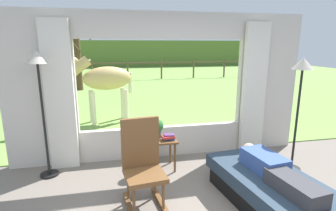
% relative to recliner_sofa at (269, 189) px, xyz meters
% --- Properties ---
extents(back_wall_with_window, '(5.20, 0.12, 2.55)m').
position_rel_recliner_sofa_xyz_m(back_wall_with_window, '(-1.02, 1.82, 1.03)').
color(back_wall_with_window, beige).
rests_on(back_wall_with_window, ground_plane).
extents(curtain_panel_left, '(0.44, 0.10, 2.40)m').
position_rel_recliner_sofa_xyz_m(curtain_panel_left, '(-2.71, 1.68, 0.98)').
color(curtain_panel_left, silver).
rests_on(curtain_panel_left, ground_plane).
extents(curtain_panel_right, '(0.44, 0.10, 2.40)m').
position_rel_recliner_sofa_xyz_m(curtain_panel_right, '(0.67, 1.68, 0.98)').
color(curtain_panel_right, silver).
rests_on(curtain_panel_right, ground_plane).
extents(outdoor_pasture_lawn, '(36.00, 21.68, 0.02)m').
position_rel_recliner_sofa_xyz_m(outdoor_pasture_lawn, '(-1.02, 12.72, -0.21)').
color(outdoor_pasture_lawn, '#759E47').
rests_on(outdoor_pasture_lawn, ground_plane).
extents(distant_hill_ridge, '(36.00, 2.00, 2.40)m').
position_rel_recliner_sofa_xyz_m(distant_hill_ridge, '(-1.02, 22.56, 0.98)').
color(distant_hill_ridge, '#567032').
rests_on(distant_hill_ridge, ground_plane).
extents(recliner_sofa, '(1.11, 1.80, 0.42)m').
position_rel_recliner_sofa_xyz_m(recliner_sofa, '(0.00, 0.00, 0.00)').
color(recliner_sofa, black).
rests_on(recliner_sofa, ground_plane).
extents(reclining_person, '(0.41, 1.44, 0.22)m').
position_rel_recliner_sofa_xyz_m(reclining_person, '(-0.00, -0.05, 0.30)').
color(reclining_person, '#334C8C').
rests_on(reclining_person, recliner_sofa).
extents(rocking_chair, '(0.54, 0.73, 1.12)m').
position_rel_recliner_sofa_xyz_m(rocking_chair, '(-1.55, 0.37, 0.33)').
color(rocking_chair, brown).
rests_on(rocking_chair, ground_plane).
extents(side_table, '(0.44, 0.44, 0.52)m').
position_rel_recliner_sofa_xyz_m(side_table, '(-1.13, 1.28, 0.21)').
color(side_table, brown).
rests_on(side_table, ground_plane).
extents(potted_plant, '(0.22, 0.22, 0.32)m').
position_rel_recliner_sofa_xyz_m(potted_plant, '(-1.21, 1.34, 0.48)').
color(potted_plant, '#4C5156').
rests_on(potted_plant, side_table).
extents(book_stack, '(0.22, 0.17, 0.09)m').
position_rel_recliner_sofa_xyz_m(book_stack, '(-1.04, 1.22, 0.35)').
color(book_stack, '#23478C').
rests_on(book_stack, side_table).
extents(floor_lamp_left, '(0.32, 0.32, 1.93)m').
position_rel_recliner_sofa_xyz_m(floor_lamp_left, '(-2.92, 1.42, 1.34)').
color(floor_lamp_left, black).
rests_on(floor_lamp_left, ground_plane).
extents(floor_lamp_right, '(0.32, 0.32, 1.82)m').
position_rel_recliner_sofa_xyz_m(floor_lamp_right, '(0.95, 0.81, 1.25)').
color(floor_lamp_right, black).
rests_on(floor_lamp_right, ground_plane).
extents(horse, '(1.82, 0.83, 1.73)m').
position_rel_recliner_sofa_xyz_m(horse, '(-2.09, 4.19, 0.94)').
color(horse, tan).
rests_on(horse, outdoor_pasture_lawn).
extents(pasture_tree, '(1.42, 1.08, 3.23)m').
position_rel_recliner_sofa_xyz_m(pasture_tree, '(-3.38, 9.55, 1.42)').
color(pasture_tree, '#4C3823').
rests_on(pasture_tree, outdoor_pasture_lawn).
extents(pasture_fence_line, '(16.10, 0.10, 1.10)m').
position_rel_recliner_sofa_xyz_m(pasture_fence_line, '(-1.02, 12.78, 0.53)').
color(pasture_fence_line, brown).
rests_on(pasture_fence_line, outdoor_pasture_lawn).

